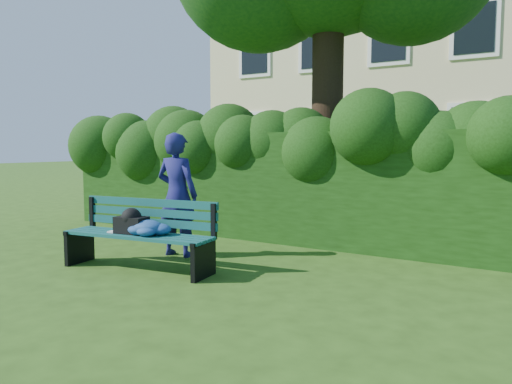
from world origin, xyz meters
The scene contains 5 objects.
ground centered at (0.00, 0.00, 0.00)m, with size 80.00×80.00×0.00m, color #2A4914.
apartment_building centered at (0.00, 13.99, 6.00)m, with size 16.00×8.08×12.00m.
hedge centered at (0.00, 2.20, 0.90)m, with size 10.00×1.00×1.80m.
park_bench centered at (-0.95, -0.64, 0.50)m, with size 2.09×0.83×0.89m.
man_reading centered at (-1.10, 0.23, 0.88)m, with size 0.65×0.42×1.77m, color navy.
Camera 1 is at (3.66, -5.17, 1.59)m, focal length 35.00 mm.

